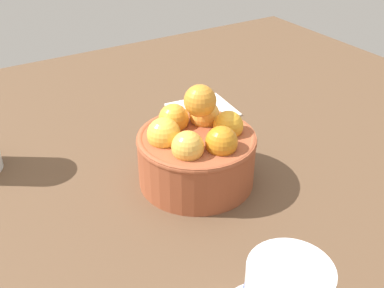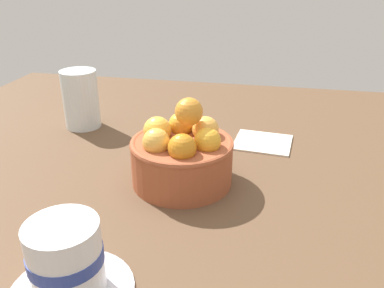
# 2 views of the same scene
# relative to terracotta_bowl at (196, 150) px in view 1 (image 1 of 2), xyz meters

# --- Properties ---
(ground_plane) EXTENTS (1.15, 1.06, 0.04)m
(ground_plane) POSITION_rel_terracotta_bowl_xyz_m (0.00, 0.00, -0.07)
(ground_plane) COLOR brown
(terracotta_bowl) EXTENTS (0.15, 0.15, 0.13)m
(terracotta_bowl) POSITION_rel_terracotta_bowl_xyz_m (0.00, 0.00, 0.00)
(terracotta_bowl) COLOR #9E4C2D
(terracotta_bowl) RESTS_ON ground_plane
(folded_napkin) EXTENTS (0.11, 0.10, 0.01)m
(folded_napkin) POSITION_rel_terracotta_bowl_xyz_m (-0.11, -0.16, -0.04)
(folded_napkin) COLOR white
(folded_napkin) RESTS_ON ground_plane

